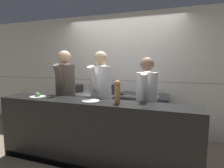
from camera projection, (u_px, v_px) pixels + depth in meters
ground_plane at (101, 159)px, 2.82m from camera, size 14.00×14.00×0.00m
wall_back_tiled at (123, 74)px, 3.88m from camera, size 8.00×0.06×2.60m
oven_range at (92, 113)px, 3.79m from camera, size 1.15×0.71×0.91m
prep_counter at (142, 118)px, 3.44m from camera, size 0.97×0.65×0.91m
pass_counter at (91, 134)px, 2.60m from camera, size 3.00×0.45×0.99m
stock_pot at (77, 88)px, 3.86m from camera, size 0.31×0.31×0.16m
sauce_pot at (95, 88)px, 3.77m from camera, size 0.27×0.27×0.18m
braising_pot at (107, 89)px, 3.59m from camera, size 0.35×0.35×0.20m
mixing_bowl_steel at (153, 94)px, 3.31m from camera, size 0.22×0.22×0.09m
chefs_knife at (126, 95)px, 3.39m from camera, size 0.38×0.13×0.02m
plated_dish_main at (38, 96)px, 2.80m from camera, size 0.24×0.24×0.09m
plated_dish_appetiser at (91, 101)px, 2.49m from camera, size 0.25×0.25×0.02m
pepper_mill at (117, 91)px, 2.37m from camera, size 0.09×0.09×0.32m
chef_head_cook at (66, 93)px, 3.27m from camera, size 0.41×0.77×1.77m
chef_sous at (101, 96)px, 3.00m from camera, size 0.39×0.76×1.74m
chef_line at (146, 103)px, 2.78m from camera, size 0.33×0.71×1.63m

